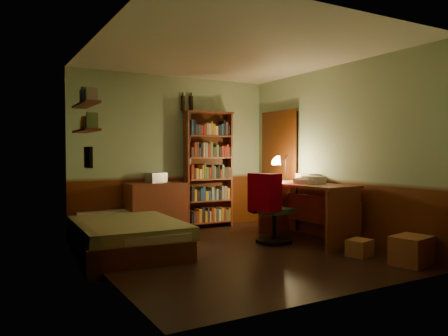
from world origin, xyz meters
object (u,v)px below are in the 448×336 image
dresser (156,208)px  office_chair (274,204)px  cardboard_box_a (412,250)px  cardboard_box_b (360,248)px  desk_lamp (285,160)px  bed (123,223)px  desk (305,212)px  mini_stereo (156,178)px  bookshelf (208,170)px

dresser → office_chair: bearing=-51.7°
cardboard_box_a → cardboard_box_b: bearing=108.9°
desk_lamp → cardboard_box_a: desk_lamp is taller
bed → dresser: dresser is taller
desk → cardboard_box_a: bearing=-87.1°
mini_stereo → cardboard_box_b: size_ratio=0.98×
cardboard_box_b → desk_lamp: bearing=83.3°
bed → desk: bearing=-13.5°
bookshelf → bed: bearing=-145.5°
bed → office_chair: office_chair is taller
dresser → bookshelf: (1.00, 0.08, 0.60)m
dresser → office_chair: (1.24, -1.53, 0.16)m
bed → mini_stereo: (0.83, 0.94, 0.56)m
cardboard_box_a → dresser: bearing=119.6°
cardboard_box_b → dresser: bearing=121.7°
bed → cardboard_box_b: (2.47, -1.93, -0.24)m
dresser → bookshelf: size_ratio=0.46×
bookshelf → desk: bearing=-59.4°
mini_stereo → desk_lamp: size_ratio=0.43×
mini_stereo → desk_lamp: (1.85, -1.05, 0.29)m
bed → bookshelf: bearing=31.5°
mini_stereo → bookshelf: bookshelf is taller
bookshelf → office_chair: bearing=-73.9°
desk → cardboard_box_b: desk is taller
dresser → cardboard_box_b: bearing=-58.9°
desk → mini_stereo: bearing=130.8°
mini_stereo → bookshelf: size_ratio=0.15×
dresser → cardboard_box_a: size_ratio=2.06×
cardboard_box_a → bed: bearing=136.6°
cardboard_box_a → cardboard_box_b: cardboard_box_a is taller
dresser → desk_lamp: bearing=-26.4°
desk_lamp → cardboard_box_a: bearing=-102.8°
office_chair → mini_stereo: bearing=115.1°
desk → office_chair: size_ratio=1.40×
bed → cardboard_box_a: bearing=-38.6°
dresser → desk: (1.73, -1.64, 0.02)m
desk_lamp → cardboard_box_b: desk_lamp is taller
bookshelf → desk_lamp: 1.36m
bed → office_chair: (2.02, -0.72, 0.23)m
dresser → desk: desk is taller
bed → cardboard_box_b: 3.14m
mini_stereo → desk: 2.48m
cardboard_box_b → bookshelf: bearing=103.7°
bookshelf → desk: bookshelf is taller
dresser → office_chair: office_chair is taller
bed → dresser: bearing=51.0°
desk → desk_lamp: 1.06m
dresser → cardboard_box_b: dresser is taller
bed → cardboard_box_a: size_ratio=5.15×
bed → desk: 2.64m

